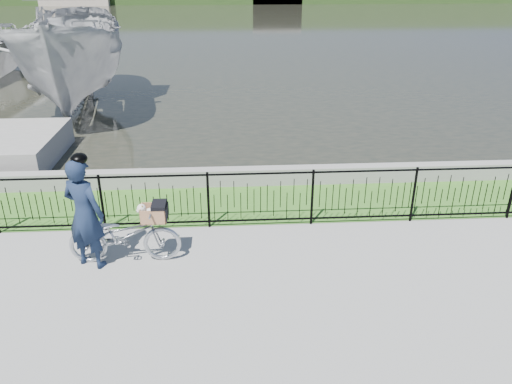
{
  "coord_description": "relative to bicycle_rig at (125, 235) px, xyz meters",
  "views": [
    {
      "loc": [
        -0.63,
        -7.0,
        4.71
      ],
      "look_at": [
        -0.13,
        1.0,
        1.0
      ],
      "focal_mm": 35.0,
      "sensor_mm": 36.0,
      "label": 1
    }
  ],
  "objects": [
    {
      "name": "grass_strip",
      "position": [
        2.38,
        2.12,
        -0.5
      ],
      "size": [
        60.0,
        2.0,
        0.01
      ],
      "primitive_type": "cube",
      "color": "#396C22",
      "rests_on": "ground"
    },
    {
      "name": "ground",
      "position": [
        2.38,
        -0.48,
        -0.51
      ],
      "size": [
        120.0,
        120.0,
        0.0
      ],
      "primitive_type": "plane",
      "color": "gray",
      "rests_on": "ground"
    },
    {
      "name": "fence",
      "position": [
        2.38,
        1.12,
        0.07
      ],
      "size": [
        14.0,
        0.06,
        1.15
      ],
      "primitive_type": null,
      "color": "black",
      "rests_on": "ground"
    },
    {
      "name": "quay_wall",
      "position": [
        2.38,
        3.12,
        -0.31
      ],
      "size": [
        60.0,
        0.3,
        0.4
      ],
      "primitive_type": "cube",
      "color": "gray",
      "rests_on": "ground"
    },
    {
      "name": "water",
      "position": [
        2.38,
        32.52,
        -0.51
      ],
      "size": [
        120.0,
        120.0,
        0.0
      ],
      "primitive_type": "plane",
      "color": "black",
      "rests_on": "ground"
    },
    {
      "name": "bicycle_rig",
      "position": [
        0.0,
        0.0,
        0.0
      ],
      "size": [
        1.89,
        0.66,
        1.1
      ],
      "color": "#A4A8B0",
      "rests_on": "ground"
    },
    {
      "name": "cyclist",
      "position": [
        -0.59,
        -0.08,
        0.48
      ],
      "size": [
        0.84,
        0.72,
        2.01
      ],
      "color": "#141F37",
      "rests_on": "ground"
    },
    {
      "name": "boat_near",
      "position": [
        -3.3,
        10.08,
        1.35
      ],
      "size": [
        4.53,
        9.26,
        5.23
      ],
      "color": "#A7A7A7",
      "rests_on": "water"
    }
  ]
}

